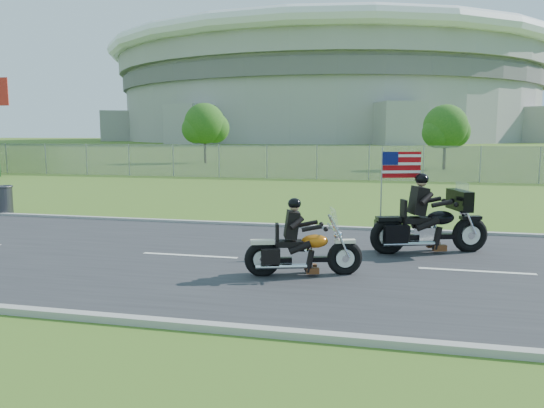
# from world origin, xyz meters

# --- Properties ---
(ground) EXTENTS (420.00, 420.00, 0.00)m
(ground) POSITION_xyz_m (0.00, 0.00, 0.00)
(ground) COLOR #405C1C
(ground) RESTS_ON ground
(road) EXTENTS (120.00, 8.00, 0.04)m
(road) POSITION_xyz_m (0.00, 0.00, 0.02)
(road) COLOR #28282B
(road) RESTS_ON ground
(curb_north) EXTENTS (120.00, 0.18, 0.12)m
(curb_north) POSITION_xyz_m (0.00, 4.05, 0.05)
(curb_north) COLOR #9E9B93
(curb_north) RESTS_ON ground
(curb_south) EXTENTS (120.00, 0.18, 0.12)m
(curb_south) POSITION_xyz_m (0.00, -4.05, 0.05)
(curb_south) COLOR #9E9B93
(curb_south) RESTS_ON ground
(fence) EXTENTS (60.00, 0.03, 2.00)m
(fence) POSITION_xyz_m (-5.00, 20.00, 1.00)
(fence) COLOR gray
(fence) RESTS_ON ground
(stadium) EXTENTS (140.40, 140.40, 29.20)m
(stadium) POSITION_xyz_m (-20.00, 170.00, 15.58)
(stadium) COLOR #A3A099
(stadium) RESTS_ON ground
(tree_fence_near) EXTENTS (3.52, 3.28, 4.75)m
(tree_fence_near) POSITION_xyz_m (6.04, 30.04, 2.97)
(tree_fence_near) COLOR #382316
(tree_fence_near) RESTS_ON ground
(tree_fence_mid) EXTENTS (3.96, 3.69, 5.30)m
(tree_fence_mid) POSITION_xyz_m (-13.95, 34.04, 3.30)
(tree_fence_mid) COLOR #382316
(tree_fence_mid) RESTS_ON ground
(motorcycle_lead) EXTENTS (2.23, 0.99, 1.53)m
(motorcycle_lead) POSITION_xyz_m (0.69, -1.01, 0.49)
(motorcycle_lead) COLOR black
(motorcycle_lead) RESTS_ON ground
(motorcycle_follow) EXTENTS (2.68, 1.34, 2.31)m
(motorcycle_follow) POSITION_xyz_m (3.18, 1.52, 0.63)
(motorcycle_follow) COLOR black
(motorcycle_follow) RESTS_ON ground
(trash_can) EXTENTS (0.64, 0.64, 0.96)m
(trash_can) POSITION_xyz_m (-10.29, 4.30, 0.48)
(trash_can) COLOR #3C3C41
(trash_can) RESTS_ON ground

